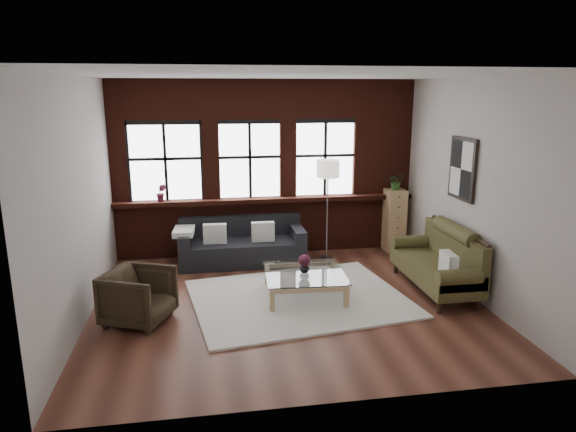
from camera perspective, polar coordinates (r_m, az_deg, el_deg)
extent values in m
plane|color=#52291E|center=(7.55, -0.01, -9.62)|extent=(5.50, 5.50, 0.00)
plane|color=white|center=(6.94, -0.01, 15.44)|extent=(5.50, 5.50, 0.00)
plane|color=#B7B1AA|center=(9.51, -2.47, 5.30)|extent=(5.50, 0.00, 5.50)
plane|color=#B7B1AA|center=(4.70, 4.96, -3.59)|extent=(5.50, 0.00, 5.50)
plane|color=#B7B1AA|center=(7.17, -22.26, 1.49)|extent=(0.00, 5.00, 5.00)
plane|color=#B7B1AA|center=(7.99, 19.88, 2.86)|extent=(0.00, 5.00, 5.00)
cube|color=#451810|center=(9.46, -2.32, 1.82)|extent=(5.50, 0.30, 0.08)
cube|color=silver|center=(7.67, 1.19, -9.12)|extent=(3.36, 2.81, 0.03)
cube|color=white|center=(8.97, -8.12, -1.95)|extent=(0.41, 0.16, 0.34)
cube|color=white|center=(9.02, -2.80, -1.74)|extent=(0.40, 0.15, 0.34)
cube|color=white|center=(7.60, 17.40, -5.17)|extent=(0.17, 0.39, 0.34)
imported|color=black|center=(7.10, -16.28, -8.59)|extent=(1.04, 1.03, 0.73)
imported|color=#B2B2B2|center=(7.62, 1.84, -5.74)|extent=(0.18, 0.18, 0.15)
sphere|color=maroon|center=(7.58, 1.85, -4.94)|extent=(0.18, 0.18, 0.18)
cube|color=tan|center=(10.00, 11.73, -0.45)|extent=(0.36, 0.36, 1.18)
imported|color=#2D5923|center=(9.85, 11.95, 3.81)|extent=(0.30, 0.26, 0.33)
imported|color=maroon|center=(9.36, -13.91, 2.53)|extent=(0.18, 0.15, 0.32)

